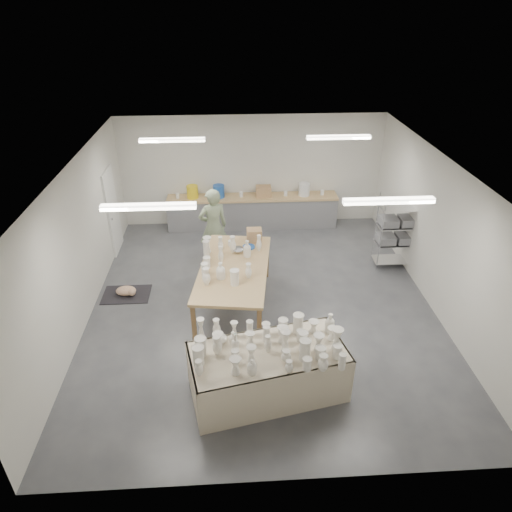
{
  "coord_description": "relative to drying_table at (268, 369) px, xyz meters",
  "views": [
    {
      "loc": [
        -0.59,
        -7.75,
        5.67
      ],
      "look_at": [
        -0.11,
        0.21,
        1.05
      ],
      "focal_mm": 32.0,
      "sensor_mm": 36.0,
      "label": 1
    }
  ],
  "objects": [
    {
      "name": "work_table",
      "position": [
        -0.51,
        2.43,
        0.51
      ],
      "size": [
        1.66,
        2.79,
        1.36
      ],
      "rotation": [
        0.0,
        0.0,
        -0.13
      ],
      "color": "tan",
      "rests_on": "ground"
    },
    {
      "name": "room",
      "position": [
        -0.04,
        2.49,
        1.58
      ],
      "size": [
        8.0,
        8.02,
        3.0
      ],
      "color": "#424449",
      "rests_on": "ground"
    },
    {
      "name": "potter",
      "position": [
        -0.94,
        4.21,
        0.46
      ],
      "size": [
        0.79,
        0.64,
        1.88
      ],
      "primitive_type": "imported",
      "rotation": [
        0.0,
        0.0,
        3.45
      ],
      "color": "#8FA17D",
      "rests_on": "ground"
    },
    {
      "name": "cat",
      "position": [
        -2.81,
        2.91,
        -0.37
      ],
      "size": [
        0.51,
        0.45,
        0.18
      ],
      "rotation": [
        0.0,
        0.0,
        0.42
      ],
      "color": "white",
      "rests_on": "rug"
    },
    {
      "name": "drying_table",
      "position": [
        0.0,
        0.0,
        0.0
      ],
      "size": [
        2.62,
        1.64,
        1.23
      ],
      "rotation": [
        0.0,
        0.0,
        0.21
      ],
      "color": "olive",
      "rests_on": "ground"
    },
    {
      "name": "wire_shelf",
      "position": [
        3.27,
        3.81,
        0.44
      ],
      "size": [
        0.88,
        0.48,
        1.8
      ],
      "color": "silver",
      "rests_on": "ground"
    },
    {
      "name": "red_stool",
      "position": [
        -0.94,
        4.48,
        -0.19
      ],
      "size": [
        0.41,
        0.41,
        0.33
      ],
      "rotation": [
        0.0,
        0.0,
        -0.21
      ],
      "color": "red",
      "rests_on": "ground"
    },
    {
      "name": "back_counter",
      "position": [
        0.06,
        6.09,
        0.01
      ],
      "size": [
        4.6,
        0.6,
        1.24
      ],
      "color": "tan",
      "rests_on": "ground"
    },
    {
      "name": "rug",
      "position": [
        -2.83,
        2.92,
        -0.47
      ],
      "size": [
        1.0,
        0.7,
        0.02
      ],
      "primitive_type": "cube",
      "color": "black",
      "rests_on": "ground"
    }
  ]
}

